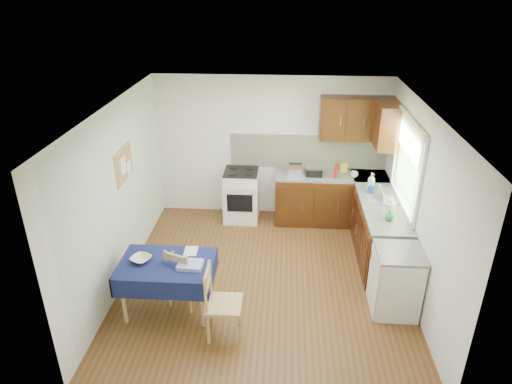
# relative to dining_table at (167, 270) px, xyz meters

# --- Properties ---
(floor) EXTENTS (4.20, 4.20, 0.00)m
(floor) POSITION_rel_dining_table_xyz_m (1.20, 0.73, -0.61)
(floor) COLOR #543516
(floor) RESTS_ON ground
(ceiling) EXTENTS (4.00, 4.20, 0.02)m
(ceiling) POSITION_rel_dining_table_xyz_m (1.20, 0.73, 1.89)
(ceiling) COLOR white
(ceiling) RESTS_ON wall_back
(wall_back) EXTENTS (4.00, 0.02, 2.50)m
(wall_back) POSITION_rel_dining_table_xyz_m (1.20, 2.83, 0.64)
(wall_back) COLOR silver
(wall_back) RESTS_ON ground
(wall_front) EXTENTS (4.00, 0.02, 2.50)m
(wall_front) POSITION_rel_dining_table_xyz_m (1.20, -1.37, 0.64)
(wall_front) COLOR silver
(wall_front) RESTS_ON ground
(wall_left) EXTENTS (0.02, 4.20, 2.50)m
(wall_left) POSITION_rel_dining_table_xyz_m (-0.80, 0.73, 0.64)
(wall_left) COLOR silver
(wall_left) RESTS_ON ground
(wall_right) EXTENTS (0.02, 4.20, 2.50)m
(wall_right) POSITION_rel_dining_table_xyz_m (3.20, 0.73, 0.64)
(wall_right) COLOR silver
(wall_right) RESTS_ON ground
(base_cabinets) EXTENTS (1.90, 2.30, 0.86)m
(base_cabinets) POSITION_rel_dining_table_xyz_m (2.56, 1.99, -0.18)
(base_cabinets) COLOR black
(base_cabinets) RESTS_ON ground
(worktop_back) EXTENTS (1.90, 0.60, 0.04)m
(worktop_back) POSITION_rel_dining_table_xyz_m (2.25, 2.53, 0.27)
(worktop_back) COLOR slate
(worktop_back) RESTS_ON base_cabinets
(worktop_right) EXTENTS (0.60, 1.70, 0.04)m
(worktop_right) POSITION_rel_dining_table_xyz_m (2.90, 1.38, 0.27)
(worktop_right) COLOR slate
(worktop_right) RESTS_ON base_cabinets
(worktop_corner) EXTENTS (0.60, 0.60, 0.04)m
(worktop_corner) POSITION_rel_dining_table_xyz_m (2.90, 2.53, 0.27)
(worktop_corner) COLOR slate
(worktop_corner) RESTS_ON base_cabinets
(splashback) EXTENTS (2.70, 0.02, 0.60)m
(splashback) POSITION_rel_dining_table_xyz_m (1.85, 2.81, 0.59)
(splashback) COLOR #F0E7CC
(splashback) RESTS_ON wall_back
(upper_cabinets) EXTENTS (1.20, 0.85, 0.70)m
(upper_cabinets) POSITION_rel_dining_table_xyz_m (2.73, 2.53, 1.24)
(upper_cabinets) COLOR black
(upper_cabinets) RESTS_ON wall_back
(stove) EXTENTS (0.60, 0.61, 0.92)m
(stove) POSITION_rel_dining_table_xyz_m (0.70, 2.53, -0.15)
(stove) COLOR white
(stove) RESTS_ON ground
(window) EXTENTS (0.04, 1.48, 1.26)m
(window) POSITION_rel_dining_table_xyz_m (3.17, 1.43, 1.04)
(window) COLOR #355C26
(window) RESTS_ON wall_right
(fridge) EXTENTS (0.58, 0.60, 0.89)m
(fridge) POSITION_rel_dining_table_xyz_m (2.90, 0.18, -0.17)
(fridge) COLOR white
(fridge) RESTS_ON ground
(corkboard) EXTENTS (0.04, 0.62, 0.47)m
(corkboard) POSITION_rel_dining_table_xyz_m (-0.77, 1.03, 0.99)
(corkboard) COLOR tan
(corkboard) RESTS_ON wall_left
(dining_table) EXTENTS (1.18, 0.80, 0.71)m
(dining_table) POSITION_rel_dining_table_xyz_m (0.00, 0.00, 0.00)
(dining_table) COLOR #0F113E
(dining_table) RESTS_ON ground
(chair_far) EXTENTS (0.50, 0.50, 0.87)m
(chair_far) POSITION_rel_dining_table_xyz_m (0.18, 0.09, -0.15)
(chair_far) COLOR tan
(chair_far) RESTS_ON ground
(chair_near) EXTENTS (0.42, 0.42, 0.94)m
(chair_near) POSITION_rel_dining_table_xyz_m (0.73, -0.42, -0.11)
(chair_near) COLOR tan
(chair_near) RESTS_ON ground
(toaster) EXTENTS (0.25, 0.16, 0.20)m
(toaster) POSITION_rel_dining_table_xyz_m (1.63, 2.53, 0.38)
(toaster) COLOR silver
(toaster) RESTS_ON worktop_back
(sandwich_press) EXTENTS (0.27, 0.24, 0.16)m
(sandwich_press) POSITION_rel_dining_table_xyz_m (1.95, 2.48, 0.37)
(sandwich_press) COLOR black
(sandwich_press) RESTS_ON worktop_back
(sauce_bottle) EXTENTS (0.05, 0.05, 0.24)m
(sauce_bottle) POSITION_rel_dining_table_xyz_m (2.30, 2.38, 0.41)
(sauce_bottle) COLOR red
(sauce_bottle) RESTS_ON worktop_back
(yellow_packet) EXTENTS (0.13, 0.10, 0.16)m
(yellow_packet) POSITION_rel_dining_table_xyz_m (2.46, 2.67, 0.37)
(yellow_packet) COLOR gold
(yellow_packet) RESTS_ON worktop_back
(dish_rack) EXTENTS (0.43, 0.33, 0.20)m
(dish_rack) POSITION_rel_dining_table_xyz_m (2.91, 1.58, 0.32)
(dish_rack) COLOR gray
(dish_rack) RESTS_ON worktop_right
(kettle) EXTENTS (0.17, 0.17, 0.29)m
(kettle) POSITION_rel_dining_table_xyz_m (2.92, 1.09, 0.42)
(kettle) COLOR white
(kettle) RESTS_ON worktop_right
(cup) EXTENTS (0.15, 0.15, 0.10)m
(cup) POSITION_rel_dining_table_xyz_m (2.62, 2.44, 0.34)
(cup) COLOR white
(cup) RESTS_ON worktop_back
(soap_bottle_a) EXTENTS (0.16, 0.16, 0.30)m
(soap_bottle_a) POSITION_rel_dining_table_xyz_m (2.80, 1.91, 0.44)
(soap_bottle_a) COLOR white
(soap_bottle_a) RESTS_ON worktop_right
(soap_bottle_b) EXTENTS (0.11, 0.11, 0.17)m
(soap_bottle_b) POSITION_rel_dining_table_xyz_m (2.79, 1.83, 0.38)
(soap_bottle_b) COLOR #1F4FB5
(soap_bottle_b) RESTS_ON worktop_right
(soap_bottle_c) EXTENTS (0.15, 0.15, 0.15)m
(soap_bottle_c) POSITION_rel_dining_table_xyz_m (2.91, 0.96, 0.37)
(soap_bottle_c) COLOR #248738
(soap_bottle_c) RESTS_ON worktop_right
(plate_bowl) EXTENTS (0.32, 0.32, 0.06)m
(plate_bowl) POSITION_rel_dining_table_xyz_m (-0.32, 0.02, 0.13)
(plate_bowl) COLOR beige
(plate_bowl) RESTS_ON dining_table
(book) EXTENTS (0.18, 0.24, 0.02)m
(book) POSITION_rel_dining_table_xyz_m (0.18, 0.26, 0.11)
(book) COLOR white
(book) RESTS_ON dining_table
(spice_jar) EXTENTS (0.04, 0.04, 0.08)m
(spice_jar) POSITION_rel_dining_table_xyz_m (0.06, 0.13, 0.15)
(spice_jar) COLOR #258835
(spice_jar) RESTS_ON dining_table
(tea_towel) EXTENTS (0.31, 0.25, 0.05)m
(tea_towel) POSITION_rel_dining_table_xyz_m (0.32, -0.07, 0.13)
(tea_towel) COLOR #2A419B
(tea_towel) RESTS_ON dining_table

